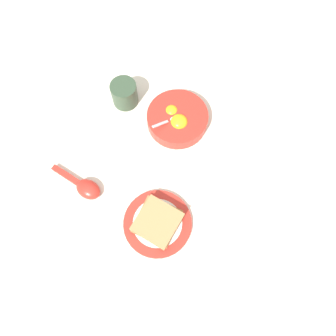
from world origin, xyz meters
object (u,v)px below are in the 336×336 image
drinking_cup (124,93)px  soup_spoon (85,187)px  egg_bowl (177,119)px  toast_plate (158,223)px  toast_sandwich (157,222)px

drinking_cup → soup_spoon: bearing=-162.0°
egg_bowl → soup_spoon: 0.31m
toast_plate → drinking_cup: bearing=52.1°
soup_spoon → drinking_cup: bearing=18.0°
toast_sandwich → soup_spoon: toast_sandwich is taller
toast_plate → egg_bowl: bearing=26.9°
toast_plate → drinking_cup: size_ratio=2.35×
egg_bowl → toast_sandwich: egg_bowl is taller
egg_bowl → drinking_cup: bearing=101.3°
toast_sandwich → drinking_cup: 0.38m
toast_plate → toast_sandwich: toast_sandwich is taller
toast_sandwich → egg_bowl: bearing=26.9°
egg_bowl → toast_plate: size_ratio=0.98×
toast_plate → toast_sandwich: 0.02m
soup_spoon → drinking_cup: (0.27, 0.09, 0.02)m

